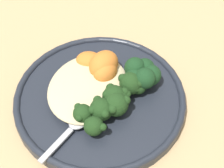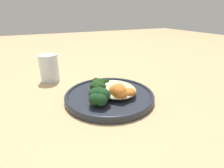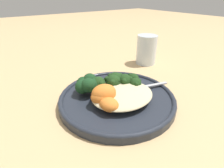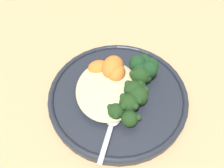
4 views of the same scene
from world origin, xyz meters
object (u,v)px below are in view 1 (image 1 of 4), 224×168
object	(u,v)px
broccoli_stalk_3	(114,103)
sweet_potato_chunk_1	(104,65)
quinoa_mound	(87,89)
sweet_potato_chunk_0	(105,72)
broccoli_stalk_2	(100,106)
plate	(99,99)
spoon	(75,124)
broccoli_stalk_1	(94,117)
broccoli_stalk_0	(85,107)
broccoli_stalk_6	(125,87)
broccoli_stalk_7	(124,84)
broccoli_stalk_5	(114,98)
kale_tuft	(142,74)
broccoli_stalk_4	(112,96)
sweet_potato_chunk_3	(104,64)
sweet_potato_chunk_2	(89,61)

from	to	relation	value
broccoli_stalk_3	sweet_potato_chunk_1	distance (m)	0.08
quinoa_mound	broccoli_stalk_3	size ratio (longest dim) A/B	1.77
sweet_potato_chunk_0	broccoli_stalk_2	bearing A→B (deg)	-165.76
plate	spoon	world-z (taller)	spoon
plate	broccoli_stalk_1	size ratio (longest dim) A/B	2.90
broccoli_stalk_0	broccoli_stalk_3	bearing A→B (deg)	101.92
plate	sweet_potato_chunk_1	xyz separation A→B (m)	(0.05, 0.01, 0.03)
spoon	sweet_potato_chunk_1	bearing A→B (deg)	-165.40
broccoli_stalk_1	broccoli_stalk_2	size ratio (longest dim) A/B	1.40
broccoli_stalk_6	spoon	world-z (taller)	broccoli_stalk_6
sweet_potato_chunk_0	broccoli_stalk_0	bearing A→B (deg)	175.85
broccoli_stalk_7	broccoli_stalk_5	bearing A→B (deg)	-122.68
broccoli_stalk_2	kale_tuft	bearing A→B (deg)	111.33
broccoli_stalk_3	kale_tuft	size ratio (longest dim) A/B	1.35
broccoli_stalk_0	broccoli_stalk_2	size ratio (longest dim) A/B	1.40
sweet_potato_chunk_1	broccoli_stalk_4	bearing A→B (deg)	-146.91
broccoli_stalk_0	sweet_potato_chunk_3	distance (m)	0.09
broccoli_stalk_0	sweet_potato_chunk_3	size ratio (longest dim) A/B	1.88
broccoli_stalk_1	broccoli_stalk_2	bearing A→B (deg)	145.47
quinoa_mound	broccoli_stalk_0	size ratio (longest dim) A/B	1.54
sweet_potato_chunk_3	spoon	size ratio (longest dim) A/B	0.48
sweet_potato_chunk_1	kale_tuft	world-z (taller)	sweet_potato_chunk_1
quinoa_mound	broccoli_stalk_6	world-z (taller)	broccoli_stalk_6
broccoli_stalk_6	broccoli_stalk_7	xyz separation A→B (m)	(0.00, 0.00, 0.01)
broccoli_stalk_6	sweet_potato_chunk_1	world-z (taller)	sweet_potato_chunk_1
broccoli_stalk_4	sweet_potato_chunk_1	xyz separation A→B (m)	(0.06, 0.04, 0.00)
kale_tuft	sweet_potato_chunk_1	bearing A→B (deg)	94.66
broccoli_stalk_6	broccoli_stalk_7	size ratio (longest dim) A/B	1.00
broccoli_stalk_6	sweet_potato_chunk_3	bearing A→B (deg)	130.23
broccoli_stalk_5	broccoli_stalk_4	bearing A→B (deg)	-171.89
broccoli_stalk_4	sweet_potato_chunk_2	world-z (taller)	broccoli_stalk_4
kale_tuft	sweet_potato_chunk_2	bearing A→B (deg)	89.01
broccoli_stalk_1	spoon	size ratio (longest dim) A/B	0.89
broccoli_stalk_6	kale_tuft	size ratio (longest dim) A/B	1.69
sweet_potato_chunk_3	broccoli_stalk_3	bearing A→B (deg)	-147.92
broccoli_stalk_0	broccoli_stalk_1	xyz separation A→B (m)	(-0.01, -0.02, -0.00)
broccoli_stalk_7	kale_tuft	world-z (taller)	kale_tuft
sweet_potato_chunk_2	sweet_potato_chunk_3	bearing A→B (deg)	-93.87
quinoa_mound	spoon	distance (m)	0.07
broccoli_stalk_2	broccoli_stalk_7	world-z (taller)	same
quinoa_mound	plate	bearing A→B (deg)	-83.90
plate	kale_tuft	world-z (taller)	kale_tuft
broccoli_stalk_2	broccoli_stalk_3	bearing A→B (deg)	82.51
quinoa_mound	broccoli_stalk_7	xyz separation A→B (m)	(0.03, -0.06, 0.01)
broccoli_stalk_3	broccoli_stalk_7	size ratio (longest dim) A/B	0.80
quinoa_mound	sweet_potato_chunk_2	xyz separation A→B (m)	(0.06, 0.02, 0.00)
broccoli_stalk_7	sweet_potato_chunk_3	size ratio (longest dim) A/B	2.04
sweet_potato_chunk_1	kale_tuft	size ratio (longest dim) A/B	0.88
broccoli_stalk_6	sweet_potato_chunk_1	size ratio (longest dim) A/B	1.92
sweet_potato_chunk_3	broccoli_stalk_6	bearing A→B (deg)	-120.54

